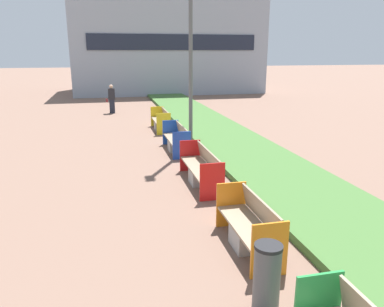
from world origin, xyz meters
name	(u,v)px	position (x,y,z in m)	size (l,w,h in m)	color
planter_grass_strip	(253,157)	(3.20, 12.00, 0.09)	(2.80, 120.00, 0.18)	#426B33
building_backdrop	(166,48)	(4.00, 35.00, 3.80)	(15.81, 8.54, 7.59)	#939EAD
bench_orange_frame	(249,229)	(0.94, 6.58, 0.36)	(0.65, 1.92, 0.94)	#9E9B96
bench_red_frame	(201,170)	(0.94, 10.12, 0.38)	(0.65, 2.47, 0.94)	#9E9B96
bench_blue_frame	(177,141)	(0.94, 13.68, 0.37)	(0.65, 2.21, 0.94)	#9E9B96
bench_yellow_frame	(161,122)	(0.94, 17.53, 0.37)	(0.65, 2.08, 0.94)	#9E9B96
litter_bin	(267,277)	(0.54, 4.94, 0.50)	(0.39, 0.39, 0.99)	#4C4F51
street_lamp_post	(191,16)	(1.55, 14.11, 4.66)	(0.24, 0.44, 8.54)	#56595B
pedestrian_walking	(112,99)	(-1.14, 22.99, 0.83)	(0.53, 0.24, 1.65)	#232633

